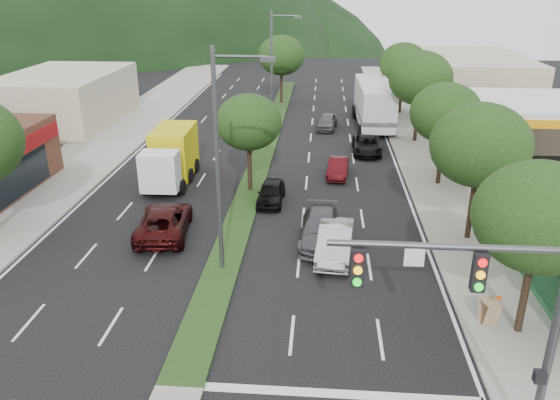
# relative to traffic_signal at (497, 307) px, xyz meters

# --- Properties ---
(ground) EXTENTS (160.00, 160.00, 0.00)m
(ground) POSITION_rel_traffic_signal_xyz_m (-9.03, 1.54, -4.65)
(ground) COLOR black
(ground) RESTS_ON ground
(sidewalk_right) EXTENTS (5.00, 90.00, 0.15)m
(sidewalk_right) POSITION_rel_traffic_signal_xyz_m (3.47, 26.54, -4.57)
(sidewalk_right) COLOR gray
(sidewalk_right) RESTS_ON ground
(sidewalk_left) EXTENTS (6.00, 90.00, 0.15)m
(sidewalk_left) POSITION_rel_traffic_signal_xyz_m (-22.03, 26.54, -4.57)
(sidewalk_left) COLOR gray
(sidewalk_left) RESTS_ON ground
(median) EXTENTS (1.60, 56.00, 0.12)m
(median) POSITION_rel_traffic_signal_xyz_m (-9.03, 29.54, -4.59)
(median) COLOR #193312
(median) RESTS_ON ground
(traffic_signal) EXTENTS (6.12, 0.40, 7.00)m
(traffic_signal) POSITION_rel_traffic_signal_xyz_m (0.00, 0.00, 0.00)
(traffic_signal) COLOR #47494C
(traffic_signal) RESTS_ON ground
(gas_canopy) EXTENTS (12.20, 8.20, 5.25)m
(gas_canopy) POSITION_rel_traffic_signal_xyz_m (9.97, 23.54, 0.00)
(gas_canopy) COLOR silver
(gas_canopy) RESTS_ON ground
(bldg_left_far) EXTENTS (9.00, 14.00, 4.60)m
(bldg_left_far) POSITION_rel_traffic_signal_xyz_m (-28.03, 35.54, -2.35)
(bldg_left_far) COLOR #BFB598
(bldg_left_far) RESTS_ON ground
(bldg_right_far) EXTENTS (10.00, 16.00, 5.20)m
(bldg_right_far) POSITION_rel_traffic_signal_xyz_m (10.47, 45.54, -2.05)
(bldg_right_far) COLOR #BFB598
(bldg_right_far) RESTS_ON ground
(tree_r_a) EXTENTS (4.60, 4.60, 6.63)m
(tree_r_a) POSITION_rel_traffic_signal_xyz_m (2.97, 5.54, 0.17)
(tree_r_a) COLOR black
(tree_r_a) RESTS_ON sidewalk_right
(tree_r_b) EXTENTS (4.80, 4.80, 6.94)m
(tree_r_b) POSITION_rel_traffic_signal_xyz_m (2.97, 13.54, 0.39)
(tree_r_b) COLOR black
(tree_r_b) RESTS_ON sidewalk_right
(tree_r_c) EXTENTS (4.40, 4.40, 6.48)m
(tree_r_c) POSITION_rel_traffic_signal_xyz_m (2.97, 21.54, 0.10)
(tree_r_c) COLOR black
(tree_r_c) RESTS_ON sidewalk_right
(tree_r_d) EXTENTS (5.00, 5.00, 7.17)m
(tree_r_d) POSITION_rel_traffic_signal_xyz_m (2.97, 31.54, 0.54)
(tree_r_d) COLOR black
(tree_r_d) RESTS_ON sidewalk_right
(tree_r_e) EXTENTS (4.60, 4.60, 6.71)m
(tree_r_e) POSITION_rel_traffic_signal_xyz_m (2.97, 41.54, 0.25)
(tree_r_e) COLOR black
(tree_r_e) RESTS_ON sidewalk_right
(tree_med_near) EXTENTS (4.00, 4.00, 6.02)m
(tree_med_near) POSITION_rel_traffic_signal_xyz_m (-9.03, 19.54, -0.22)
(tree_med_near) COLOR black
(tree_med_near) RESTS_ON median
(tree_med_far) EXTENTS (4.80, 4.80, 6.94)m
(tree_med_far) POSITION_rel_traffic_signal_xyz_m (-9.03, 45.54, 0.36)
(tree_med_far) COLOR black
(tree_med_far) RESTS_ON median
(streetlight_near) EXTENTS (2.60, 0.25, 10.00)m
(streetlight_near) POSITION_rel_traffic_signal_xyz_m (-8.82, 9.54, 0.94)
(streetlight_near) COLOR #47494C
(streetlight_near) RESTS_ON ground
(streetlight_mid) EXTENTS (2.60, 0.25, 10.00)m
(streetlight_mid) POSITION_rel_traffic_signal_xyz_m (-8.82, 34.54, 0.94)
(streetlight_mid) COLOR #47494C
(streetlight_mid) RESTS_ON ground
(sedan_silver) EXTENTS (1.99, 4.67, 1.50)m
(sedan_silver) POSITION_rel_traffic_signal_xyz_m (-3.84, 11.25, -3.90)
(sedan_silver) COLOR #B5B8BD
(sedan_silver) RESTS_ON ground
(suv_maroon) EXTENTS (3.08, 5.63, 1.50)m
(suv_maroon) POSITION_rel_traffic_signal_xyz_m (-12.67, 12.95, -3.90)
(suv_maroon) COLOR black
(suv_maroon) RESTS_ON ground
(car_queue_a) EXTENTS (1.58, 3.75, 1.26)m
(car_queue_a) POSITION_rel_traffic_signal_xyz_m (-7.53, 17.72, -4.01)
(car_queue_a) COLOR black
(car_queue_a) RESTS_ON ground
(car_queue_b) EXTENTS (2.18, 5.06, 1.45)m
(car_queue_b) POSITION_rel_traffic_signal_xyz_m (-4.55, 12.72, -3.92)
(car_queue_b) COLOR #47474B
(car_queue_b) RESTS_ON ground
(car_queue_c) EXTENTS (1.64, 3.81, 1.22)m
(car_queue_c) POSITION_rel_traffic_signal_xyz_m (-3.45, 22.72, -4.04)
(car_queue_c) COLOR #410A0E
(car_queue_c) RESTS_ON ground
(car_queue_d) EXTENTS (2.16, 4.60, 1.27)m
(car_queue_d) POSITION_rel_traffic_signal_xyz_m (-1.16, 28.18, -4.01)
(car_queue_d) COLOR black
(car_queue_d) RESTS_ON ground
(car_queue_e) EXTENTS (2.06, 4.12, 1.35)m
(car_queue_e) POSITION_rel_traffic_signal_xyz_m (-4.19, 35.18, -3.97)
(car_queue_e) COLOR #4E4E53
(car_queue_e) RESTS_ON ground
(car_queue_f) EXTENTS (2.14, 5.14, 1.48)m
(car_queue_f) POSITION_rel_traffic_signal_xyz_m (-0.52, 40.18, -3.90)
(car_queue_f) COLOR black
(car_queue_f) RESTS_ON ground
(box_truck) EXTENTS (2.78, 6.82, 3.34)m
(box_truck) POSITION_rel_traffic_signal_xyz_m (-14.37, 21.12, -3.07)
(box_truck) COLOR white
(box_truck) RESTS_ON ground
(motorhome) EXTENTS (3.37, 10.13, 3.86)m
(motorhome) POSITION_rel_traffic_signal_xyz_m (-0.03, 36.66, -2.59)
(motorhome) COLOR silver
(motorhome) RESTS_ON ground
(a_frame_sign) EXTENTS (0.78, 0.84, 1.35)m
(a_frame_sign) POSITION_rel_traffic_signal_xyz_m (1.94, 5.87, -3.90)
(a_frame_sign) COLOR tan
(a_frame_sign) RESTS_ON sidewalk_right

